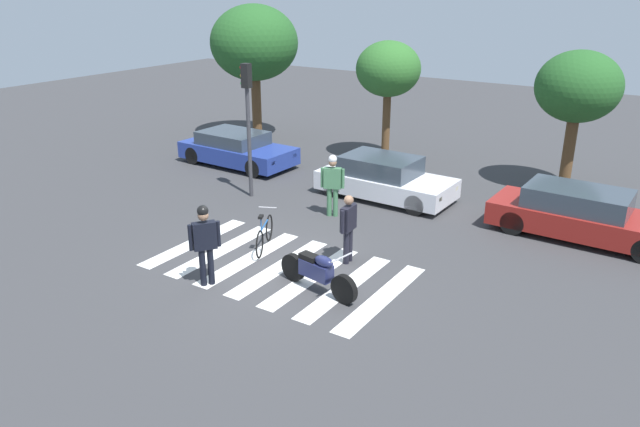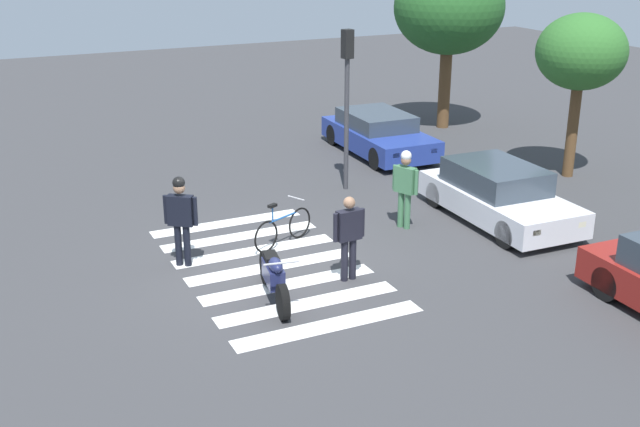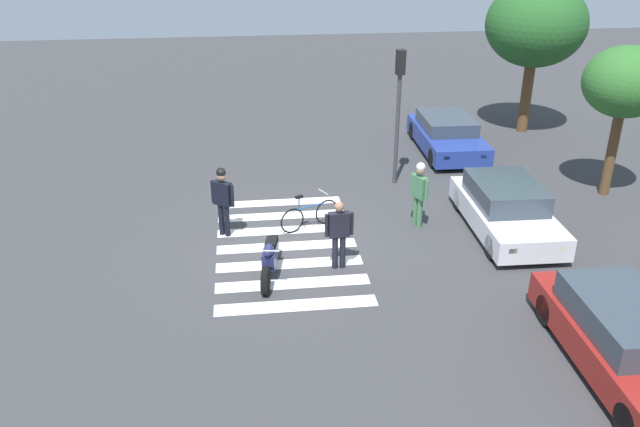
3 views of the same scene
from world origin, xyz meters
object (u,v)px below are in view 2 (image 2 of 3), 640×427
Objects in this scene: pedestrian_bystander at (405,183)px; officer_by_motorcycle at (349,233)px; officer_on_foot at (181,214)px; leaning_bicycle at (283,228)px; car_blue_hatchback at (378,134)px; police_motorcycle at (274,277)px; car_white_van at (498,195)px; traffic_light_pole at (347,84)px.

officer_by_motorcycle is at bearing -51.21° from pedestrian_bystander.
pedestrian_bystander is (0.08, 5.08, -0.05)m from officer_on_foot.
officer_on_foot is (0.13, -2.22, 0.71)m from leaning_bicycle.
pedestrian_bystander reaches higher than officer_by_motorcycle.
leaning_bicycle is 0.95× the size of officer_by_motorcycle.
officer_on_foot is 1.11× the size of officer_by_motorcycle.
pedestrian_bystander is at bearing -23.93° from car_blue_hatchback.
pedestrian_bystander reaches higher than police_motorcycle.
car_blue_hatchback is at bearing 177.19° from car_white_van.
car_blue_hatchback reaches higher than police_motorcycle.
officer_by_motorcycle is at bearing 12.22° from leaning_bicycle.
officer_by_motorcycle is (2.14, 0.46, 0.58)m from leaning_bicycle.
police_motorcycle is 1.71m from officer_by_motorcycle.
officer_on_foot is at bearing -86.59° from leaning_bicycle.
officer_on_foot is at bearing -94.61° from car_white_van.
pedestrian_bystander is at bearing -102.89° from car_white_van.
traffic_light_pole reaches higher than car_blue_hatchback.
officer_on_foot is 5.08m from pedestrian_bystander.
car_white_van is at bearing 104.58° from police_motorcycle.
leaning_bicycle is 5.12m from car_white_van.
leaning_bicycle is 0.86× the size of officer_on_foot.
police_motorcycle is 1.33× the size of leaning_bicycle.
car_white_van is at bearing 30.87° from traffic_light_pole.
car_white_van is (0.72, 5.06, 0.24)m from leaning_bicycle.
officer_on_foot is 0.44× the size of car_white_van.
officer_by_motorcycle is 5.83m from traffic_light_pole.
officer_by_motorcycle is at bearing -72.84° from car_white_van.
leaning_bicycle is at bearing -98.09° from car_white_van.
traffic_light_pole is (2.60, -2.43, 2.15)m from car_blue_hatchback.
traffic_light_pole reaches higher than car_white_van.
car_blue_hatchback is at bearing 147.09° from officer_by_motorcycle.
officer_by_motorcycle is 0.40× the size of car_white_van.
police_motorcycle is at bearing -26.31° from leaning_bicycle.
car_white_van reaches higher than leaning_bicycle.
police_motorcycle is 0.51× the size of car_white_van.
pedestrian_bystander is 0.43× the size of car_white_van.
leaning_bicycle is 2.94m from pedestrian_bystander.
car_white_van is (-1.42, 4.60, -0.34)m from officer_by_motorcycle.
pedestrian_bystander is at bearing 128.79° from officer_by_motorcycle.
leaning_bicycle is 2.33m from officer_on_foot.
officer_on_foot is at bearing -53.72° from car_blue_hatchback.
leaning_bicycle is at bearing 93.41° from officer_on_foot.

